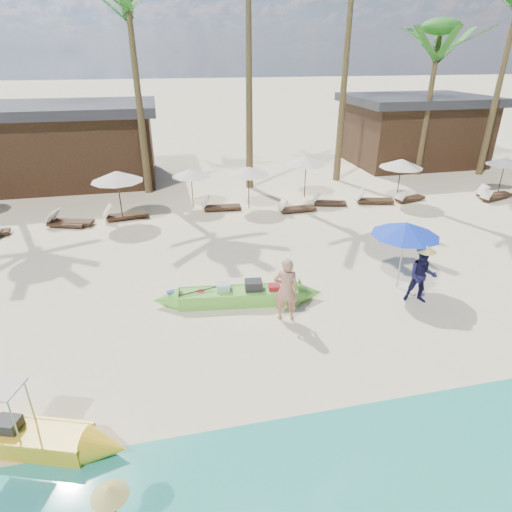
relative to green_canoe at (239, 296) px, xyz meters
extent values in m
plane|color=beige|center=(0.65, -2.17, -0.24)|extent=(240.00, 240.00, 0.00)
cube|color=#63C63C|center=(0.00, 0.00, -0.03)|extent=(3.63, 1.17, 0.43)
cube|color=white|center=(0.00, 0.00, -0.01)|extent=(3.12, 0.90, 0.19)
cube|color=#262628|center=(0.45, -0.05, 0.28)|extent=(0.55, 0.45, 0.39)
cube|color=silver|center=(-0.44, 0.11, 0.25)|extent=(0.43, 0.38, 0.32)
cube|color=#AB1622|center=(1.05, -0.18, 0.21)|extent=(0.37, 0.32, 0.25)
cylinder|color=#AB1622|center=(-1.11, 0.19, 0.14)|extent=(0.25, 0.25, 0.10)
cylinder|color=#262628|center=(-1.41, 0.11, 0.13)|extent=(0.23, 0.23, 0.09)
sphere|color=#C7BF7C|center=(-1.73, 0.21, 0.19)|extent=(0.20, 0.20, 0.20)
cylinder|color=yellow|center=(1.63, -0.11, 0.19)|extent=(0.16, 0.16, 0.20)
cylinder|color=yellow|center=(1.86, -0.13, 0.19)|extent=(0.16, 0.16, 0.20)
cube|color=yellow|center=(-5.40, -4.10, -0.03)|extent=(3.56, 1.87, 0.42)
cube|color=white|center=(-5.40, -4.10, -0.01)|extent=(3.03, 1.51, 0.19)
cube|color=#262628|center=(-5.19, -4.17, 0.25)|extent=(0.54, 0.48, 0.33)
imported|color=tan|center=(1.13, -1.12, 0.71)|extent=(0.79, 0.63, 1.90)
imported|color=#151438|center=(5.33, -1.11, 0.62)|extent=(1.03, 0.93, 1.73)
cylinder|color=#99999E|center=(5.16, -0.16, 0.84)|extent=(0.05, 0.05, 2.17)
cone|color=blue|center=(5.16, -0.16, 1.77)|extent=(2.07, 2.07, 0.42)
cylinder|color=#342415|center=(-3.82, 7.86, 0.86)|extent=(0.06, 0.06, 2.22)
cone|color=beige|center=(-3.82, 7.86, 1.82)|extent=(2.22, 2.22, 0.44)
cube|color=#342415|center=(-6.15, 7.67, -0.10)|extent=(1.68, 1.00, 0.11)
cube|color=beige|center=(-6.82, 7.90, 0.18)|extent=(0.50, 0.60, 0.47)
cube|color=#342415|center=(-5.92, 7.82, -0.09)|extent=(1.84, 1.05, 0.12)
cube|color=beige|center=(-6.65, 8.05, 0.22)|extent=(0.54, 0.66, 0.51)
cylinder|color=#342415|center=(-0.58, 9.12, 0.68)|extent=(0.05, 0.05, 1.84)
cone|color=beige|center=(-0.58, 9.12, 1.47)|extent=(1.84, 1.84, 0.37)
cube|color=#342415|center=(-3.63, 8.13, -0.08)|extent=(1.93, 0.89, 0.13)
cube|color=beige|center=(-4.44, 8.00, 0.25)|extent=(0.51, 0.66, 0.54)
cylinder|color=#342415|center=(2.04, 8.41, 0.74)|extent=(0.05, 0.05, 1.97)
cone|color=beige|center=(2.04, 8.41, 1.59)|extent=(1.97, 1.97, 0.39)
cube|color=#342415|center=(0.73, 8.34, -0.09)|extent=(1.78, 0.68, 0.12)
cube|color=beige|center=(-0.04, 8.39, 0.22)|extent=(0.43, 0.59, 0.51)
cube|color=#342415|center=(4.18, 7.37, -0.09)|extent=(1.74, 0.63, 0.12)
cube|color=beige|center=(3.43, 7.34, 0.21)|extent=(0.41, 0.57, 0.50)
cylinder|color=#342415|center=(5.22, 9.46, 0.79)|extent=(0.05, 0.05, 2.06)
cone|color=beige|center=(5.22, 9.46, 1.67)|extent=(2.06, 2.06, 0.41)
cube|color=#342415|center=(6.01, 7.88, -0.11)|extent=(1.65, 0.89, 0.11)
cube|color=beige|center=(5.34, 8.06, 0.17)|extent=(0.47, 0.58, 0.46)
cube|color=#342415|center=(8.32, 7.70, -0.09)|extent=(1.85, 0.96, 0.12)
cube|color=beige|center=(7.56, 7.87, 0.22)|extent=(0.52, 0.65, 0.52)
cylinder|color=#342415|center=(9.50, 7.72, 0.81)|extent=(0.05, 0.05, 2.10)
cone|color=beige|center=(9.50, 7.72, 1.71)|extent=(2.10, 2.10, 0.42)
cube|color=#342415|center=(10.25, 7.65, -0.10)|extent=(1.67, 0.93, 0.11)
cube|color=beige|center=(9.57, 7.46, 0.18)|extent=(0.48, 0.59, 0.46)
cylinder|color=#342415|center=(15.46, 7.75, 0.70)|extent=(0.05, 0.05, 1.88)
cone|color=beige|center=(15.46, 7.75, 1.50)|extent=(1.88, 1.88, 0.38)
cube|color=#342415|center=(14.82, 7.23, -0.09)|extent=(1.80, 0.63, 0.13)
cube|color=beige|center=(14.03, 7.21, 0.23)|extent=(0.42, 0.59, 0.52)
cube|color=#342415|center=(14.52, 6.89, -0.11)|extent=(1.62, 0.91, 0.11)
cube|color=beige|center=(13.87, 6.70, 0.16)|extent=(0.47, 0.58, 0.45)
cone|color=brown|center=(-2.71, 12.10, 4.79)|extent=(0.40, 0.40, 10.08)
cone|color=brown|center=(2.80, 11.84, 5.38)|extent=(0.40, 0.40, 11.26)
cone|color=brown|center=(8.10, 12.21, 6.34)|extent=(0.40, 0.40, 13.16)
cone|color=brown|center=(13.49, 12.34, 3.79)|extent=(0.40, 0.40, 8.07)
ellipsoid|color=#266D1B|center=(13.49, 12.34, 7.83)|extent=(2.08, 2.08, 0.88)
cone|color=brown|center=(17.22, 11.50, 5.07)|extent=(0.40, 0.40, 10.64)
cube|color=#342415|center=(-7.35, 15.33, 1.66)|extent=(10.00, 6.00, 3.80)
cube|color=#2D2D33|center=(-7.35, 15.33, 3.81)|extent=(10.80, 6.60, 0.50)
cube|color=#342415|center=(14.65, 15.33, 1.66)|extent=(8.00, 6.00, 3.80)
cube|color=#2D2D33|center=(14.65, 15.33, 3.81)|extent=(8.80, 6.60, 0.50)
camera|label=1|loc=(-1.89, -10.92, 6.65)|focal=30.00mm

